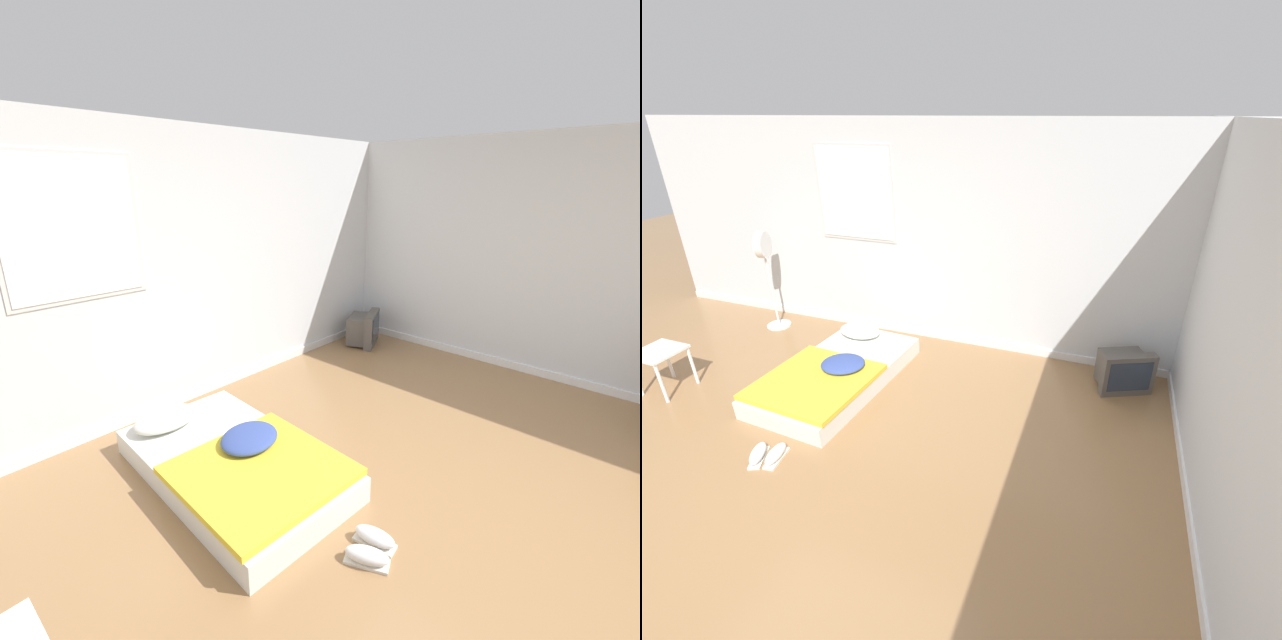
{
  "view_description": "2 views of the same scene",
  "coord_description": "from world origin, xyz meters",
  "views": [
    {
      "loc": [
        -2.11,
        -0.66,
        2.09
      ],
      "look_at": [
        0.83,
        1.98,
        0.82
      ],
      "focal_mm": 24.0,
      "sensor_mm": 36.0,
      "label": 1
    },
    {
      "loc": [
        2.02,
        -1.57,
        2.63
      ],
      "look_at": [
        0.77,
        1.93,
        0.82
      ],
      "focal_mm": 24.0,
      "sensor_mm": 36.0,
      "label": 2
    }
  ],
  "objects": [
    {
      "name": "ground_plane",
      "position": [
        0.0,
        0.0,
        0.0
      ],
      "size": [
        20.0,
        20.0,
        0.0
      ],
      "primitive_type": "plane",
      "color": "#997047"
    },
    {
      "name": "wall_back",
      "position": [
        -0.02,
        2.94,
        1.29
      ],
      "size": [
        8.08,
        0.08,
        2.6
      ],
      "color": "silver",
      "rests_on": "ground_plane"
    },
    {
      "name": "mattress_bed",
      "position": [
        -0.54,
        1.62,
        0.13
      ],
      "size": [
        1.12,
        1.86,
        0.34
      ],
      "color": "silver",
      "rests_on": "ground_plane"
    },
    {
      "name": "crt_tv",
      "position": [
        2.34,
        2.53,
        0.21
      ],
      "size": [
        0.59,
        0.53,
        0.45
      ],
      "color": "#56514C",
      "rests_on": "ground_plane"
    },
    {
      "name": "side_stool",
      "position": [
        -2.14,
        0.91,
        0.38
      ],
      "size": [
        0.41,
        0.41,
        0.47
      ],
      "color": "white",
      "rests_on": "ground_plane"
    },
    {
      "name": "sneaker_pair",
      "position": [
        -0.44,
        0.44,
        0.05
      ],
      "size": [
        0.32,
        0.32,
        0.1
      ],
      "color": "silver",
      "rests_on": "ground_plane"
    },
    {
      "name": "standing_fan",
      "position": [
        -2.09,
        2.5,
        0.9
      ],
      "size": [
        0.31,
        0.34,
        1.3
      ],
      "color": "silver",
      "rests_on": "ground_plane"
    }
  ]
}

